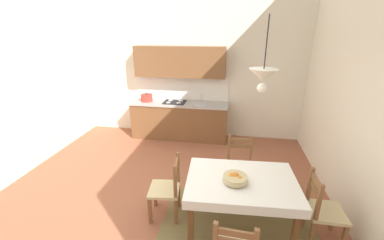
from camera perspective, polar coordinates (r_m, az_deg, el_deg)
name	(u,v)px	position (r m, az deg, el deg)	size (l,w,h in m)	color
ground_plane	(155,213)	(3.97, -8.78, -20.69)	(5.99, 6.58, 0.10)	#99563D
wall_back	(190,52)	(5.98, -0.50, 15.63)	(5.99, 0.12, 4.09)	silver
area_rug	(238,231)	(3.64, 10.73, -24.27)	(2.10, 1.60, 0.01)	olive
kitchen_cabinetry	(179,104)	(5.92, -2.97, 3.80)	(2.34, 0.63, 2.20)	brown
dining_table	(241,188)	(3.32, 11.44, -15.29)	(1.45, 1.07, 0.75)	brown
dining_chair_kitchen_side	(239,166)	(4.14, 11.03, -10.52)	(0.43, 0.43, 0.93)	#D1BC89
dining_chair_tv_side	(167,189)	(3.57, -5.82, -15.77)	(0.47, 0.47, 0.93)	#D1BC89
dining_chair_window_side	(323,211)	(3.60, 28.33, -18.21)	(0.42, 0.42, 0.93)	#D1BC89
fruit_bowl	(235,178)	(3.15, 10.06, -13.31)	(0.30, 0.30, 0.12)	tan
pendant_lamp	(263,76)	(2.77, 16.38, 9.82)	(0.32, 0.32, 0.80)	black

